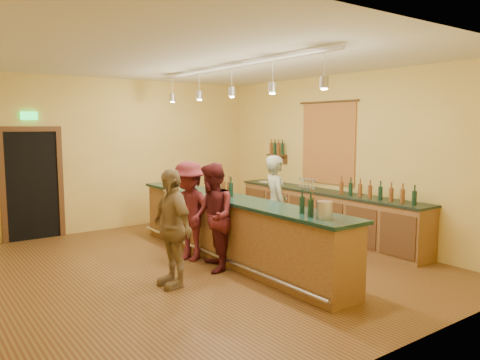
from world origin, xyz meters
TOP-DOWN VIEW (x-y plane):
  - floor at (0.00, 0.00)m, footprint 7.00×7.00m
  - ceiling at (0.00, 0.00)m, footprint 6.50×7.00m
  - wall_back at (0.00, 3.50)m, footprint 6.50×0.02m
  - wall_front at (0.00, -3.50)m, footprint 6.50×0.02m
  - wall_right at (3.25, 0.00)m, footprint 0.02×7.00m
  - doorway at (-1.70, 3.47)m, footprint 1.15×0.09m
  - tapestry at (3.23, 0.40)m, footprint 0.03×1.40m
  - bottle_shelf at (3.17, 1.90)m, footprint 0.17×0.55m
  - back_counter at (2.97, 0.18)m, footprint 0.60×4.55m
  - tasting_bar at (0.60, -0.00)m, footprint 0.73×5.10m
  - pendant_track at (0.60, -0.00)m, footprint 0.11×4.60m
  - bartender at (1.52, -0.01)m, footprint 0.61×0.73m
  - customer_a at (0.05, -0.26)m, footprint 0.90×0.99m
  - customer_b at (-0.77, -0.51)m, footprint 0.40×0.96m
  - customer_c at (0.05, 0.44)m, footprint 0.99×1.21m
  - bar_stool at (1.62, 1.18)m, footprint 0.34×0.34m

SIDE VIEW (x-z plane):
  - floor at x=0.00m, z-range 0.00..0.00m
  - back_counter at x=2.97m, z-range -0.15..1.12m
  - bar_stool at x=1.62m, z-range 0.21..0.92m
  - tasting_bar at x=0.60m, z-range -0.08..1.30m
  - customer_c at x=0.05m, z-range 0.00..1.64m
  - customer_b at x=-0.77m, z-range 0.00..1.64m
  - customer_a at x=0.05m, z-range 0.00..1.66m
  - bartender at x=1.52m, z-range 0.00..1.70m
  - doorway at x=-1.70m, z-range -0.11..2.36m
  - wall_back at x=0.00m, z-range 0.00..3.20m
  - wall_front at x=0.00m, z-range 0.00..3.20m
  - wall_right at x=3.25m, z-range 0.00..3.20m
  - bottle_shelf at x=3.17m, z-range 1.39..1.94m
  - tapestry at x=3.23m, z-range 1.05..2.65m
  - pendant_track at x=0.60m, z-range 2.73..3.24m
  - ceiling at x=0.00m, z-range 3.19..3.21m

